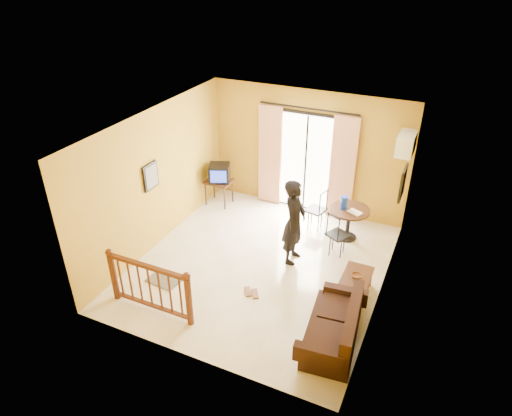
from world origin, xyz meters
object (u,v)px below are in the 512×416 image
at_px(dining_table, 349,215).
at_px(sofa, 336,329).
at_px(television, 219,173).
at_px(standing_person, 294,222).
at_px(coffee_table, 355,283).

height_order(dining_table, sofa, sofa).
distance_m(dining_table, sofa, 3.03).
bearing_deg(dining_table, television, 176.76).
height_order(sofa, standing_person, standing_person).
relative_size(dining_table, coffee_table, 0.96).
bearing_deg(sofa, standing_person, 121.55).
bearing_deg(television, coffee_table, -49.31).
bearing_deg(coffee_table, television, 152.74).
xyz_separation_m(coffee_table, sofa, (-0.00, -1.22, 0.02)).
distance_m(dining_table, standing_person, 1.46).
bearing_deg(dining_table, coffee_table, -71.12).
relative_size(television, coffee_table, 0.67).
xyz_separation_m(television, standing_person, (2.36, -1.38, 0.05)).
height_order(television, standing_person, standing_person).
relative_size(sofa, standing_person, 0.95).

